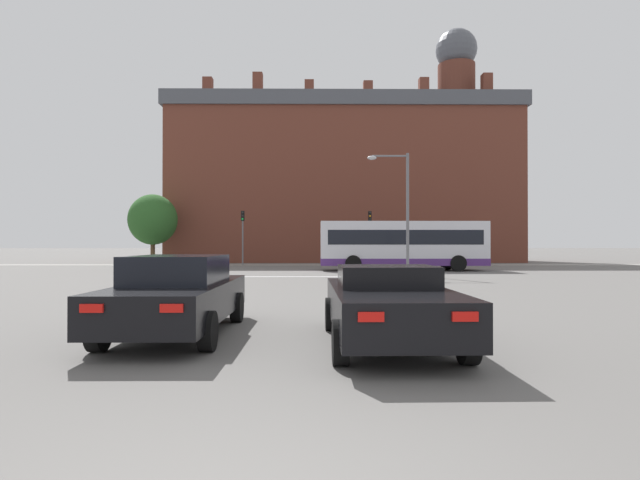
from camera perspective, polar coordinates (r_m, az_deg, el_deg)
The scene contains 11 objects.
stop_line_strip at distance 25.74m, azimuth -1.94°, elevation -4.21°, with size 7.83×0.30×0.01m, color silver.
far_pavement at distance 40.25m, azimuth -1.44°, elevation -2.85°, with size 68.70×2.50×0.01m, color gray.
brick_civic_building at distance 49.56m, azimuth 2.89°, elevation 6.86°, with size 32.96×10.67×22.95m.
car_saloon_left at distance 9.69m, azimuth -15.85°, elevation -5.97°, with size 1.94×4.81×1.47m.
car_roadster_right at distance 8.50m, azimuth 7.78°, elevation -7.25°, with size 2.05×4.59×1.32m.
bus_crossing_lead at distance 32.11m, azimuth 9.38°, elevation -0.49°, with size 10.38×2.76×3.10m.
traffic_light_far_right at distance 40.11m, azimuth 5.72°, elevation 1.27°, with size 0.26×0.31×4.32m.
traffic_light_far_left at distance 39.98m, azimuth -8.83°, elevation 1.28°, with size 0.26×0.31×4.32m.
street_lamp_junction at distance 27.18m, azimuth 9.12°, elevation 4.59°, with size 2.25×0.36×6.57m.
pedestrian_waiting at distance 41.48m, azimuth 12.51°, elevation -1.29°, with size 0.42×0.45×1.81m.
tree_by_building at distance 43.57m, azimuth -18.56°, elevation 2.22°, with size 3.98×3.98×5.80m.
Camera 1 is at (0.62, -2.59, 1.69)m, focal length 28.00 mm.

